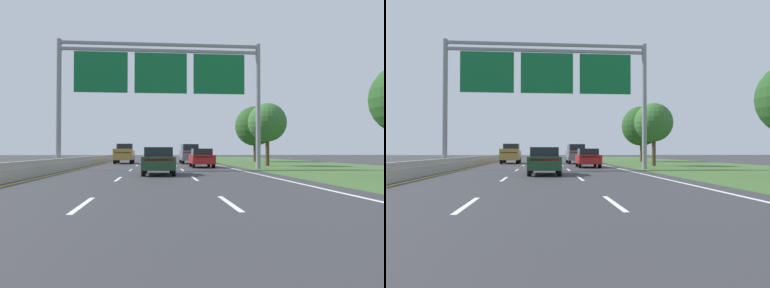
% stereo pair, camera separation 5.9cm
% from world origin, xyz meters
% --- Properties ---
extents(ground_plane, '(220.00, 220.00, 0.00)m').
position_xyz_m(ground_plane, '(0.00, 35.00, 0.00)').
color(ground_plane, '#333335').
extents(lane_striping, '(11.96, 106.00, 0.01)m').
position_xyz_m(lane_striping, '(0.00, 34.54, 0.00)').
color(lane_striping, white).
rests_on(lane_striping, ground).
extents(grass_verge_right, '(14.00, 110.00, 0.02)m').
position_xyz_m(grass_verge_right, '(13.95, 35.00, 0.01)').
color(grass_verge_right, '#3D602D').
rests_on(grass_verge_right, ground).
extents(median_barrier_concrete, '(0.60, 110.00, 0.85)m').
position_xyz_m(median_barrier_concrete, '(-6.60, 35.00, 0.35)').
color(median_barrier_concrete, '#A8A399').
rests_on(median_barrier_concrete, ground).
extents(overhead_sign_gantry, '(15.06, 0.42, 9.48)m').
position_xyz_m(overhead_sign_gantry, '(0.30, 29.03, 6.72)').
color(overhead_sign_gantry, gray).
rests_on(overhead_sign_gantry, ground).
extents(pickup_truck_gold, '(2.02, 5.41, 2.20)m').
position_xyz_m(pickup_truck_gold, '(-3.56, 44.03, 1.07)').
color(pickup_truck_gold, '#A38438').
rests_on(pickup_truck_gold, ground).
extents(car_grey_right_lane_suv, '(1.99, 4.73, 2.11)m').
position_xyz_m(car_grey_right_lane_suv, '(3.58, 42.50, 1.10)').
color(car_grey_right_lane_suv, slate).
rests_on(car_grey_right_lane_suv, ground).
extents(car_darkgreen_centre_lane_sedan, '(1.84, 4.41, 1.57)m').
position_xyz_m(car_darkgreen_centre_lane_sedan, '(0.10, 22.88, 0.82)').
color(car_darkgreen_centre_lane_sedan, '#193D23').
rests_on(car_darkgreen_centre_lane_sedan, ground).
extents(car_red_right_lane_sedan, '(1.86, 4.42, 1.57)m').
position_xyz_m(car_red_right_lane_sedan, '(3.76, 32.70, 0.82)').
color(car_red_right_lane_sedan, maroon).
rests_on(car_red_right_lane_sedan, ground).
extents(car_blue_centre_lane_sedan, '(1.83, 4.40, 1.57)m').
position_xyz_m(car_blue_centre_lane_sedan, '(-0.17, 43.20, 0.82)').
color(car_blue_centre_lane_sedan, navy).
rests_on(car_blue_centre_lane_sedan, ground).
extents(roadside_tree_mid, '(3.55, 3.55, 5.78)m').
position_xyz_m(roadside_tree_mid, '(10.14, 35.14, 3.99)').
color(roadside_tree_mid, '#4C3823').
rests_on(roadside_tree_mid, ground).
extents(roadside_tree_far, '(5.13, 5.13, 7.20)m').
position_xyz_m(roadside_tree_far, '(12.71, 49.47, 4.62)').
color(roadside_tree_far, '#4C3823').
rests_on(roadside_tree_far, ground).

